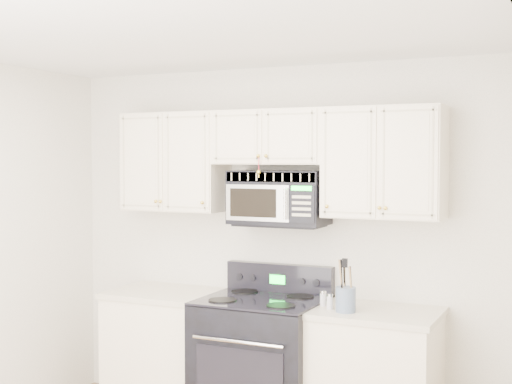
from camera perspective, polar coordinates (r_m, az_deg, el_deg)
The scene contains 9 objects.
room at distance 3.80m, azimuth -8.42°, elevation -6.73°, with size 3.51×3.51×2.61m.
base_cabinet_left at distance 5.59m, azimuth -7.01°, elevation -12.84°, with size 0.86×0.65×0.92m.
base_cabinet_right at distance 4.96m, azimuth 9.39°, elevation -14.88°, with size 0.86×0.65×0.92m.
range at distance 5.17m, azimuth 0.50°, elevation -13.43°, with size 0.84×0.76×1.14m.
upper_cabinets at distance 5.14m, azimuth 1.35°, elevation 2.83°, with size 2.44×0.37×0.75m.
microwave at distance 5.12m, azimuth 1.85°, elevation -0.44°, with size 0.69×0.40×0.38m.
utensil_crock at distance 4.73m, azimuth 7.19°, elevation -8.42°, with size 0.13×0.13×0.35m.
shaker_salt at distance 4.91m, azimuth 5.39°, elevation -8.46°, with size 0.04×0.04×0.10m.
shaker_pepper at distance 4.81m, azimuth 5.92°, elevation -8.69°, with size 0.04×0.04×0.10m.
Camera 1 is at (2.08, -3.12, 1.92)m, focal length 50.00 mm.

